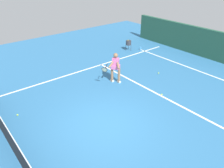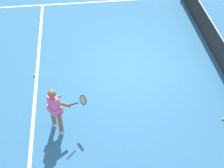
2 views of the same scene
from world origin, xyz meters
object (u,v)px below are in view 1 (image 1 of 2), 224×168
at_px(tennis_ball_near, 158,73).
at_px(ball_hopper, 129,43).
at_px(tennis_player, 115,67).
at_px(tennis_ball_far, 18,115).
at_px(water_bottle, 141,48).
at_px(tennis_ball_mid, 162,95).

distance_m(tennis_ball_near, ball_hopper, 4.02).
bearing_deg(tennis_ball_near, ball_hopper, -18.13).
height_order(tennis_player, ball_hopper, tennis_player).
distance_m(tennis_ball_far, water_bottle, 9.54).
height_order(tennis_ball_mid, water_bottle, water_bottle).
xyz_separation_m(tennis_ball_mid, ball_hopper, (5.39, -2.88, 0.51)).
xyz_separation_m(ball_hopper, water_bottle, (-0.50, -0.69, -0.43)).
distance_m(tennis_player, tennis_ball_mid, 2.61).
bearing_deg(water_bottle, ball_hopper, 54.37).
height_order(ball_hopper, water_bottle, ball_hopper).
distance_m(tennis_player, tennis_ball_near, 2.71).
xyz_separation_m(tennis_player, water_bottle, (2.56, -4.42, -0.73)).
relative_size(tennis_ball_near, tennis_ball_far, 1.00).
bearing_deg(water_bottle, tennis_ball_near, 149.56).
distance_m(tennis_ball_mid, ball_hopper, 6.13).
height_order(tennis_player, tennis_ball_far, tennis_player).
relative_size(tennis_ball_mid, ball_hopper, 0.09).
distance_m(tennis_player, water_bottle, 5.16).
xyz_separation_m(tennis_ball_mid, tennis_ball_far, (2.58, 5.68, 0.00)).
height_order(tennis_ball_mid, tennis_ball_far, same).
bearing_deg(tennis_player, water_bottle, -59.87).
bearing_deg(tennis_player, tennis_ball_near, -106.38).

